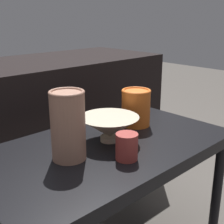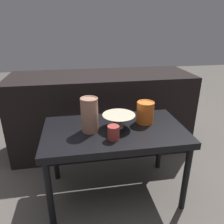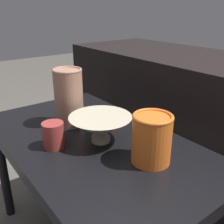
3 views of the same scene
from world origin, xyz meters
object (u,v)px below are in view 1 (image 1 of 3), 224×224
Objects in this scene: vase_colorful_right at (136,107)px; cup at (127,147)px; vase_textured_left at (68,125)px; bowl at (109,127)px.

cup is at bearing -142.83° from vase_colorful_right.
vase_textured_left is at bearing -170.83° from vase_colorful_right.
bowl is at bearing 4.30° from vase_textured_left.
vase_textured_left is 1.48× the size of vase_colorful_right.
bowl is at bearing -166.18° from vase_colorful_right.
vase_textured_left is 0.18m from cup.
bowl is 1.42× the size of vase_colorful_right.
bowl is 2.49× the size of cup.
cup is at bearing -45.78° from vase_textured_left.
vase_colorful_right reaches higher than cup.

